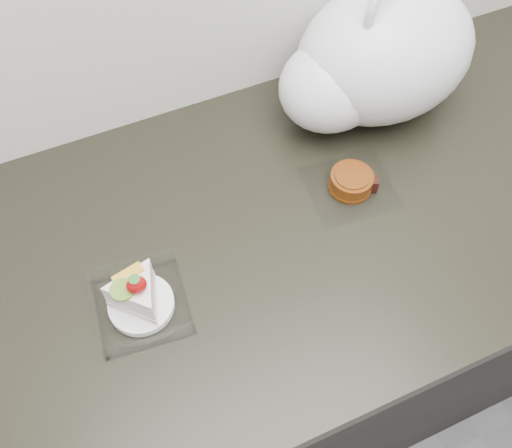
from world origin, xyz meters
TOP-DOWN VIEW (x-y plane):
  - counter at (0.00, 1.69)m, footprint 2.04×0.64m
  - cake_tray at (-0.30, 1.64)m, footprint 0.14×0.14m
  - mooncake_wrap at (0.09, 1.71)m, footprint 0.16×0.15m
  - plastic_bag at (0.21, 1.86)m, footprint 0.40×0.33m

SIDE VIEW (x-z plane):
  - counter at x=0.00m, z-range 0.00..0.90m
  - mooncake_wrap at x=0.09m, z-range 0.90..0.93m
  - cake_tray at x=-0.30m, z-range 0.88..0.98m
  - plastic_bag at x=0.21m, z-range 0.87..1.16m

